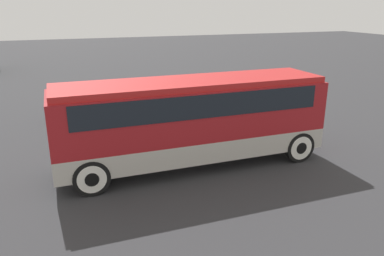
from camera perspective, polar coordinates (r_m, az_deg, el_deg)
ground_plane at (r=14.45m, az=0.00°, el=-5.59°), size 120.00×120.00×0.00m
tour_bus at (r=13.79m, az=0.38°, el=2.06°), size 9.98×2.59×3.30m
parked_car_near at (r=21.16m, az=-13.18°, el=3.67°), size 4.47×1.85×1.37m
parked_car_mid at (r=20.80m, az=4.10°, el=3.92°), size 4.74×1.88×1.40m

